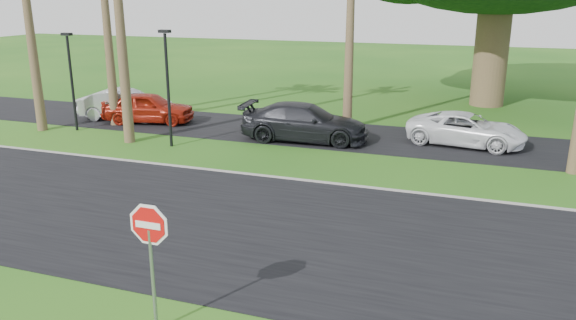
% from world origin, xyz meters
% --- Properties ---
extents(ground, '(120.00, 120.00, 0.00)m').
position_xyz_m(ground, '(0.00, 0.00, 0.00)').
color(ground, '#1C5014').
rests_on(ground, ground).
extents(road, '(120.00, 8.00, 0.02)m').
position_xyz_m(road, '(0.00, 2.00, 0.01)').
color(road, black).
rests_on(road, ground).
extents(parking_strip, '(120.00, 5.00, 0.02)m').
position_xyz_m(parking_strip, '(0.00, 12.50, 0.01)').
color(parking_strip, black).
rests_on(parking_strip, ground).
extents(curb, '(120.00, 0.12, 0.06)m').
position_xyz_m(curb, '(0.00, 6.05, 0.03)').
color(curb, gray).
rests_on(curb, ground).
extents(stop_sign_near, '(1.05, 0.07, 2.62)m').
position_xyz_m(stop_sign_near, '(0.50, -3.00, 1.77)').
color(stop_sign_near, gray).
rests_on(stop_sign_near, ground).
extents(streetlight_left, '(0.45, 0.25, 4.34)m').
position_xyz_m(streetlight_left, '(-11.50, 9.50, 2.50)').
color(streetlight_left, black).
rests_on(streetlight_left, ground).
extents(streetlight_right, '(0.45, 0.25, 4.64)m').
position_xyz_m(streetlight_right, '(-6.00, 8.50, 2.65)').
color(streetlight_right, black).
rests_on(streetlight_right, ground).
extents(car_silver, '(4.66, 2.25, 1.47)m').
position_xyz_m(car_silver, '(-10.64, 12.09, 0.74)').
color(car_silver, '#B7B9BF').
rests_on(car_silver, ground).
extents(car_red, '(4.58, 2.62, 1.47)m').
position_xyz_m(car_red, '(-9.23, 11.90, 0.73)').
color(car_red, maroon).
rests_on(car_red, ground).
extents(car_dark, '(5.50, 2.59, 1.55)m').
position_xyz_m(car_dark, '(-1.15, 11.15, 0.78)').
color(car_dark, black).
rests_on(car_dark, ground).
extents(car_minivan, '(4.94, 2.79, 1.30)m').
position_xyz_m(car_minivan, '(5.30, 12.62, 0.65)').
color(car_minivan, white).
rests_on(car_minivan, ground).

